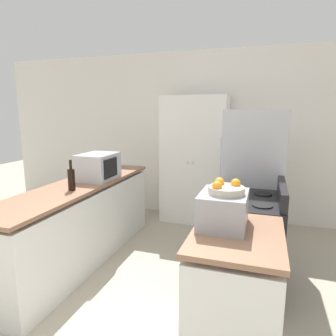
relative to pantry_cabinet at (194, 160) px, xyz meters
The scene contains 10 objects.
wall_back 0.45m from the pantry_cabinet, 95.51° to the left, with size 7.00×0.06×2.60m.
counter_left 1.97m from the pantry_cabinet, 119.35° to the right, with size 0.60×2.47×0.90m.
counter_right 2.68m from the pantry_cabinet, 70.54° to the right, with size 0.60×0.83×0.90m.
pantry_cabinet is the anchor object (origin of this frame).
stove 1.94m from the pantry_cabinet, 61.43° to the right, with size 0.66×0.79×1.06m.
refrigerator 1.24m from the pantry_cabinet, 43.18° to the right, with size 0.69×0.72×1.71m.
microwave 1.60m from the pantry_cabinet, 121.68° to the right, with size 0.37×0.48×0.30m.
wine_bottle 2.07m from the pantry_cabinet, 113.70° to the right, with size 0.07×0.07×0.31m.
toaster_oven 2.50m from the pantry_cabinet, 72.26° to the right, with size 0.33×0.40×0.24m.
fruit_bowl 2.53m from the pantry_cabinet, 72.03° to the right, with size 0.24×0.24×0.10m.
Camera 1 is at (1.04, -1.41, 1.69)m, focal length 32.00 mm.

